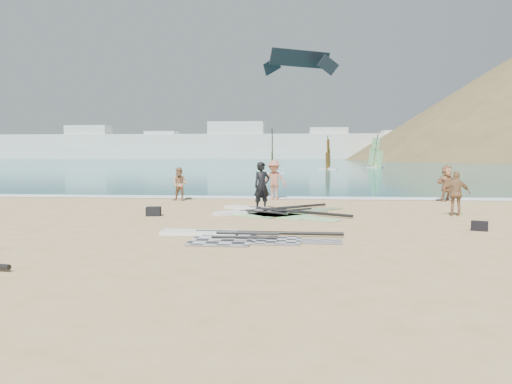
# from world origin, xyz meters

# --- Properties ---
(ground) EXTENTS (300.00, 300.00, 0.00)m
(ground) POSITION_xyz_m (0.00, 0.00, 0.00)
(ground) COLOR tan
(ground) RESTS_ON ground
(sea) EXTENTS (300.00, 240.00, 0.06)m
(sea) POSITION_xyz_m (0.00, 132.00, 0.00)
(sea) COLOR #0D485C
(sea) RESTS_ON ground
(surf_line) EXTENTS (300.00, 1.20, 0.04)m
(surf_line) POSITION_xyz_m (0.00, 12.30, 0.00)
(surf_line) COLOR white
(surf_line) RESTS_ON ground
(far_town) EXTENTS (160.00, 8.00, 12.00)m
(far_town) POSITION_xyz_m (-15.72, 150.00, 4.49)
(far_town) COLOR white
(far_town) RESTS_ON ground
(rig_grey) EXTENTS (5.23, 2.11, 0.20)m
(rig_grey) POSITION_xyz_m (-1.60, 0.36, 0.05)
(rig_grey) COLOR #262729
(rig_grey) RESTS_ON ground
(rig_green) EXTENTS (5.07, 4.25, 0.20)m
(rig_green) POSITION_xyz_m (-0.94, 6.04, 0.05)
(rig_green) COLOR green
(rig_green) RESTS_ON ground
(rig_orange) EXTENTS (5.09, 4.26, 0.20)m
(rig_orange) POSITION_xyz_m (-0.79, 6.14, 0.05)
(rig_orange) COLOR orange
(rig_orange) RESTS_ON ground
(gear_bag_near) EXTENTS (0.57, 0.45, 0.34)m
(gear_bag_near) POSITION_xyz_m (-5.18, 4.93, 0.17)
(gear_bag_near) COLOR black
(gear_bag_near) RESTS_ON ground
(gear_bag_far) EXTENTS (0.57, 0.49, 0.29)m
(gear_bag_far) POSITION_xyz_m (5.75, 2.34, 0.14)
(gear_bag_far) COLOR black
(gear_bag_far) RESTS_ON ground
(person_wetsuit) EXTENTS (0.87, 0.79, 1.99)m
(person_wetsuit) POSITION_xyz_m (-1.25, 6.99, 0.99)
(person_wetsuit) COLOR black
(person_wetsuit) RESTS_ON ground
(beachgoer_left) EXTENTS (0.87, 0.72, 1.64)m
(beachgoer_left) POSITION_xyz_m (-5.53, 10.62, 0.82)
(beachgoer_left) COLOR #AA7D59
(beachgoer_left) RESTS_ON ground
(beachgoer_mid) EXTENTS (1.40, 0.98, 1.99)m
(beachgoer_mid) POSITION_xyz_m (-0.97, 11.50, 0.99)
(beachgoer_mid) COLOR #B26C59
(beachgoer_mid) RESTS_ON ground
(beachgoer_back) EXTENTS (1.02, 0.51, 1.68)m
(beachgoer_back) POSITION_xyz_m (6.11, 5.82, 0.84)
(beachgoer_back) COLOR #986E46
(beachgoer_back) RESTS_ON ground
(beachgoer_right) EXTENTS (1.65, 1.34, 1.76)m
(beachgoer_right) POSITION_xyz_m (7.40, 11.50, 0.88)
(beachgoer_right) COLOR #AE7950
(beachgoer_right) RESTS_ON ground
(windsurfer_left) EXTENTS (2.68, 3.28, 4.88)m
(windsurfer_left) POSITION_xyz_m (-2.54, 40.17, 1.39)
(windsurfer_left) COLOR white
(windsurfer_left) RESTS_ON ground
(windsurfer_centre) EXTENTS (2.58, 2.94, 4.53)m
(windsurfer_centre) POSITION_xyz_m (4.16, 52.96, 1.31)
(windsurfer_centre) COLOR white
(windsurfer_centre) RESTS_ON ground
(windsurfer_right) EXTENTS (2.74, 2.88, 4.98)m
(windsurfer_right) POSITION_xyz_m (11.42, 60.26, 1.40)
(windsurfer_right) COLOR white
(windsurfer_right) RESTS_ON ground
(kitesurf_kite) EXTENTS (6.98, 4.18, 2.52)m
(kitesurf_kite) POSITION_xyz_m (0.36, 38.36, 11.59)
(kitesurf_kite) COLOR black
(kitesurf_kite) RESTS_ON ground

